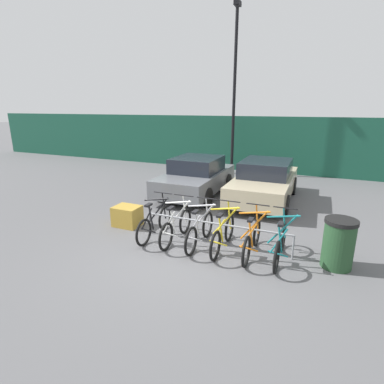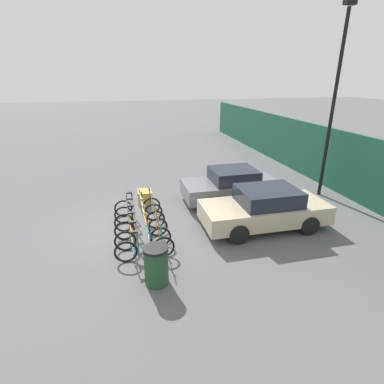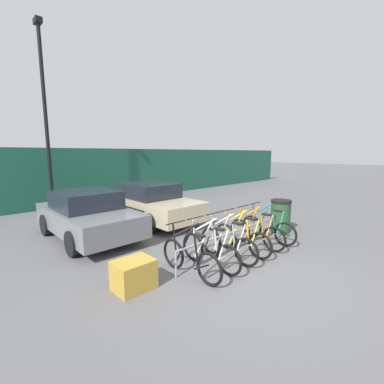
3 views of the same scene
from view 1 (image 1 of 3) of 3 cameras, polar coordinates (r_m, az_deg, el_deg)
ground_plane at (r=6.85m, az=-1.92°, el=-11.56°), size 120.00×120.00×0.00m
hoarding_wall at (r=15.32m, az=13.45°, el=8.75°), size 36.00×0.16×2.72m
bike_rack at (r=7.03m, az=4.34°, el=-6.47°), size 3.57×0.04×0.57m
bicycle_black at (r=7.54m, az=-7.06°, el=-5.86°), size 0.68×1.71×1.05m
bicycle_white at (r=7.28m, az=-3.02°, el=-6.58°), size 0.68×1.71×1.05m
bicycle_silver at (r=7.04m, az=1.52°, el=-7.34°), size 0.68×1.71×1.05m
bicycle_yellow at (r=6.87m, az=5.91°, el=-8.03°), size 0.68×1.71×1.05m
bicycle_orange at (r=6.73m, az=11.37°, el=-8.83°), size 0.68×1.71×1.05m
bicycle_teal at (r=6.65m, az=16.48°, el=-9.50°), size 0.68×1.71×1.05m
car_grey at (r=10.98m, az=0.81°, el=2.94°), size 1.91×3.92×1.40m
car_beige at (r=10.62m, az=13.67°, el=2.04°), size 1.91×4.27×1.40m
lamp_post at (r=14.55m, az=8.11°, el=19.52°), size 0.24×0.44×7.49m
trash_bin at (r=6.77m, az=26.14°, el=-8.78°), size 0.63×0.63×1.03m
cargo_crate at (r=8.41m, az=-12.22°, el=-4.50°), size 0.70×0.56×0.55m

